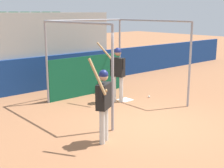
% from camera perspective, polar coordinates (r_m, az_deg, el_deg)
% --- Properties ---
extents(ground_plane, '(60.00, 60.00, 0.00)m').
position_cam_1_polar(ground_plane, '(8.63, 6.86, -7.32)').
color(ground_plane, '#9E6642').
extents(outfield_wall, '(24.00, 0.12, 1.32)m').
position_cam_1_polar(outfield_wall, '(12.54, -11.31, 2.09)').
color(outfield_wall, navy).
rests_on(outfield_wall, ground).
extents(bleacher_section, '(5.95, 3.20, 3.00)m').
position_cam_1_polar(bleacher_section, '(13.88, -14.88, 6.44)').
color(bleacher_section, '#9E9E99').
rests_on(bleacher_section, ground).
extents(batting_cage, '(3.29, 3.37, 2.74)m').
position_cam_1_polar(batting_cage, '(10.85, -2.85, 3.58)').
color(batting_cage, gray).
rests_on(batting_cage, ground).
extents(home_plate, '(0.44, 0.44, 0.02)m').
position_cam_1_polar(home_plate, '(10.86, 2.40, -2.89)').
color(home_plate, white).
rests_on(home_plate, ground).
extents(player_batter, '(0.59, 0.88, 2.01)m').
position_cam_1_polar(player_batter, '(10.37, 0.98, 2.73)').
color(player_batter, silver).
rests_on(player_batter, ground).
extents(player_waiting, '(0.65, 0.66, 2.02)m').
position_cam_1_polar(player_waiting, '(7.10, -1.55, -2.84)').
color(player_waiting, silver).
rests_on(player_waiting, ground).
extents(baseball, '(0.07, 0.07, 0.07)m').
position_cam_1_polar(baseball, '(11.21, 6.78, -2.30)').
color(baseball, white).
rests_on(baseball, ground).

